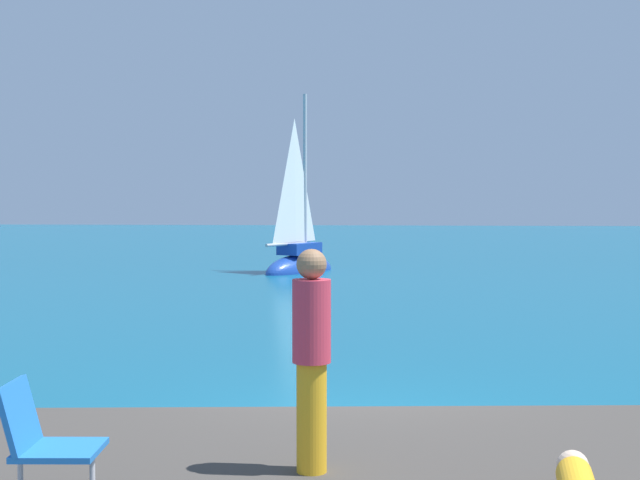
{
  "coord_description": "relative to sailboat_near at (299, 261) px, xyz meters",
  "views": [
    {
      "loc": [
        0.41,
        -9.81,
        2.65
      ],
      "look_at": [
        -1.79,
        16.98,
        1.4
      ],
      "focal_mm": 48.32,
      "sensor_mm": 36.0,
      "label": 1
    }
  ],
  "objects": [
    {
      "name": "person_standing",
      "position": [
        2.78,
        -25.31,
        1.16
      ],
      "size": [
        0.28,
        0.28,
        1.62
      ],
      "rotation": [
        0.0,
        0.0,
        3.89
      ],
      "color": "gold",
      "rests_on": "shore_ledge"
    },
    {
      "name": "boulder_seaward",
      "position": [
        0.45,
        -23.56,
        -0.39
      ],
      "size": [
        1.01,
        1.1,
        0.74
      ],
      "primitive_type": "cube",
      "rotation": [
        -0.2,
        -0.1,
        1.36
      ],
      "color": "#403738",
      "rests_on": "ground"
    },
    {
      "name": "sailboat_near",
      "position": [
        0.0,
        0.0,
        0.0
      ],
      "size": [
        2.98,
        3.94,
        7.21
      ],
      "rotation": [
        0.0,
        0.0,
        1.06
      ],
      "color": "#193D99",
      "rests_on": "ground"
    },
    {
      "name": "ground_plane",
      "position": [
        2.94,
        -21.63,
        -0.39
      ],
      "size": [
        160.0,
        160.0,
        0.0
      ],
      "primitive_type": "plane",
      "color": "#0F5675"
    },
    {
      "name": "beach_chair",
      "position": [
        1.1,
        -26.1,
        0.73
      ],
      "size": [
        0.63,
        0.52,
        0.8
      ],
      "rotation": [
        0.0,
        0.0,
        0.08
      ],
      "color": "blue",
      "rests_on": "shore_ledge"
    }
  ]
}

